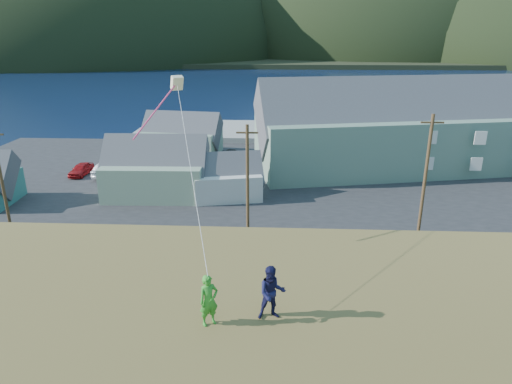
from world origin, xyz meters
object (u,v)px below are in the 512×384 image
shed_white (227,177)px  kite_flyer_green (209,300)px  lodge (417,127)px  kite_flyer_navy (272,293)px  shed_palegreen_near (156,169)px  wharf (222,131)px  shed_palegreen_far (182,135)px

shed_white → kite_flyer_green: size_ratio=4.80×
lodge → kite_flyer_navy: lodge is taller
kite_flyer_green → shed_palegreen_near: bearing=75.0°
wharf → shed_white: 29.62m
wharf → kite_flyer_green: bearing=-83.3°
lodge → kite_flyer_green: bearing=-125.0°
shed_palegreen_near → kite_flyer_green: (9.88, -30.53, 5.27)m
shed_palegreen_far → shed_white: bearing=-56.7°
wharf → kite_flyer_navy: kite_flyer_navy is taller
lodge → shed_palegreen_near: bearing=-170.6°
shed_palegreen_far → kite_flyer_green: size_ratio=6.81×
shed_palegreen_near → shed_white: 6.95m
shed_palegreen_near → shed_white: bearing=-4.2°
shed_palegreen_near → shed_palegreen_far: 16.03m
shed_white → kite_flyer_navy: kite_flyer_navy is taller
shed_white → kite_flyer_navy: bearing=-93.1°
kite_flyer_navy → shed_white: bearing=89.0°
wharf → shed_white: bearing=-82.1°
shed_white → shed_palegreen_near: bearing=165.1°
kite_flyer_green → kite_flyer_navy: bearing=-20.4°
shed_palegreen_far → shed_palegreen_near: bearing=-79.1°
shed_white → kite_flyer_navy: 30.77m
wharf → shed_white: shed_white is taller
wharf → kite_flyer_green: 60.39m
shed_palegreen_far → kite_flyer_green: (10.67, -46.54, 5.41)m
shed_palegreen_far → kite_flyer_navy: bearing=-66.8°
lodge → shed_white: bearing=-163.7°
wharf → kite_flyer_navy: 60.24m
lodge → shed_palegreen_near: lodge is taller
lodge → shed_palegreen_near: size_ratio=3.75×
kite_flyer_green → kite_flyer_navy: size_ratio=0.93×
shed_palegreen_far → kite_flyer_navy: 48.11m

